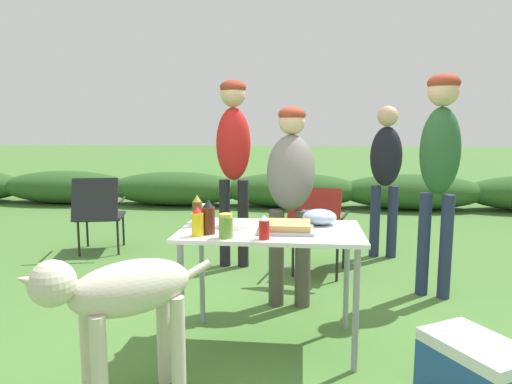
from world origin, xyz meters
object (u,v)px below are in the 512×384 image
object	(u,v)px
mustard_bottle	(198,222)
standing_person_in_navy_coat	(291,183)
plate_stack	(234,225)
cooler_box	(476,374)
camp_chair_near_hedge	(317,226)
ketchup_bottle	(264,228)
camp_chair_green_behind_table	(99,211)
beer_bottle	(197,211)
mixing_bowl	(320,217)
standing_person_in_dark_puffer	(386,166)
dog	(121,299)
food_tray	(286,227)
standing_person_in_red_jacket	(440,154)
standing_person_in_gray_fleece	(233,148)
bbq_sauce_bottle	(208,218)
paper_cup_stack	(200,213)
folding_table	(271,242)
relish_jar	(226,226)

from	to	relation	value
mustard_bottle	standing_person_in_navy_coat	world-z (taller)	standing_person_in_navy_coat
plate_stack	cooler_box	bearing A→B (deg)	-24.61
camp_chair_near_hedge	plate_stack	bearing A→B (deg)	-99.63
ketchup_bottle	camp_chair_green_behind_table	size ratio (longest dim) A/B	0.16
beer_bottle	mustard_bottle	xyz separation A→B (m)	(0.06, -0.25, -0.01)
mixing_bowl	mustard_bottle	world-z (taller)	mustard_bottle
plate_stack	standing_person_in_dark_puffer	distance (m)	2.41
beer_bottle	dog	size ratio (longest dim) A/B	0.25
food_tray	standing_person_in_red_jacket	distance (m)	1.57
plate_stack	standing_person_in_navy_coat	world-z (taller)	standing_person_in_navy_coat
standing_person_in_gray_fleece	standing_person_in_dark_puffer	bearing A→B (deg)	17.36
food_tray	bbq_sauce_bottle	bearing A→B (deg)	-166.18
dog	paper_cup_stack	bearing A→B (deg)	-54.25
mustard_bottle	standing_person_in_red_jacket	size ratio (longest dim) A/B	0.10
bbq_sauce_bottle	mustard_bottle	xyz separation A→B (m)	(-0.05, -0.05, -0.02)
bbq_sauce_bottle	dog	size ratio (longest dim) A/B	0.26
standing_person_in_red_jacket	plate_stack	bearing A→B (deg)	-123.64
food_tray	dog	size ratio (longest dim) A/B	0.42
mustard_bottle	camp_chair_green_behind_table	xyz separation A→B (m)	(-1.57, 2.10, -0.35)
food_tray	plate_stack	xyz separation A→B (m)	(-0.32, 0.08, -0.01)
folding_table	mustard_bottle	world-z (taller)	mustard_bottle
standing_person_in_navy_coat	bbq_sauce_bottle	bearing A→B (deg)	-115.88
beer_bottle	camp_chair_near_hedge	bearing A→B (deg)	59.06
mustard_bottle	plate_stack	bearing A→B (deg)	54.37
ketchup_bottle	cooler_box	xyz separation A→B (m)	(1.06, -0.30, -0.63)
standing_person_in_gray_fleece	dog	size ratio (longest dim) A/B	2.27
mustard_bottle	standing_person_in_navy_coat	size ratio (longest dim) A/B	0.11
standing_person_in_red_jacket	cooler_box	distance (m)	1.81
standing_person_in_gray_fleece	paper_cup_stack	bearing A→B (deg)	-90.25
ketchup_bottle	relish_jar	bearing A→B (deg)	177.88
bbq_sauce_bottle	camp_chair_green_behind_table	distance (m)	2.64
folding_table	mustard_bottle	bearing A→B (deg)	-153.16
bbq_sauce_bottle	relish_jar	world-z (taller)	bbq_sauce_bottle
dog	camp_chair_green_behind_table	bearing A→B (deg)	-14.81
folding_table	beer_bottle	bearing A→B (deg)	174.16
mixing_bowl	standing_person_in_navy_coat	size ratio (longest dim) A/B	0.14
relish_jar	standing_person_in_dark_puffer	size ratio (longest dim) A/B	0.09
bbq_sauce_bottle	camp_chair_green_behind_table	size ratio (longest dim) A/B	0.24
plate_stack	camp_chair_near_hedge	distance (m)	1.47
ketchup_bottle	dog	distance (m)	0.83
standing_person_in_gray_fleece	camp_chair_near_hedge	world-z (taller)	standing_person_in_gray_fleece
relish_jar	standing_person_in_red_jacket	bearing A→B (deg)	38.97
standing_person_in_navy_coat	paper_cup_stack	bearing A→B (deg)	-132.33
paper_cup_stack	camp_chair_green_behind_table	bearing A→B (deg)	130.57
standing_person_in_gray_fleece	standing_person_in_dark_puffer	xyz separation A→B (m)	(1.51, 0.48, -0.20)
standing_person_in_red_jacket	paper_cup_stack	bearing A→B (deg)	-130.20
standing_person_in_gray_fleece	camp_chair_green_behind_table	world-z (taller)	standing_person_in_gray_fleece
relish_jar	camp_chair_near_hedge	bearing A→B (deg)	70.67
plate_stack	ketchup_bottle	world-z (taller)	ketchup_bottle
plate_stack	camp_chair_near_hedge	bearing A→B (deg)	67.19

